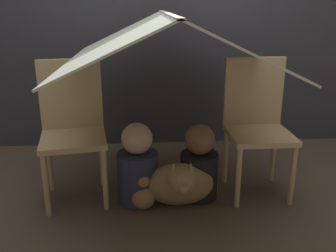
{
  "coord_description": "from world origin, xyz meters",
  "views": [
    {
      "loc": [
        -0.16,
        -2.21,
        1.32
      ],
      "look_at": [
        0.0,
        0.17,
        0.52
      ],
      "focal_mm": 40.0,
      "sensor_mm": 36.0,
      "label": 1
    }
  ],
  "objects_px": {
    "chair_left": "(73,125)",
    "chair_right": "(257,121)",
    "dog": "(180,183)",
    "person_front": "(138,168)",
    "person_second": "(199,165)"
  },
  "relations": [
    {
      "from": "chair_left",
      "to": "dog",
      "type": "xyz_separation_m",
      "value": [
        0.71,
        -0.24,
        -0.35
      ]
    },
    {
      "from": "chair_left",
      "to": "chair_right",
      "type": "bearing_deg",
      "value": -8.89
    },
    {
      "from": "chair_left",
      "to": "chair_right",
      "type": "relative_size",
      "value": 1.0
    },
    {
      "from": "chair_left",
      "to": "person_front",
      "type": "xyz_separation_m",
      "value": [
        0.44,
        -0.14,
        -0.27
      ]
    },
    {
      "from": "chair_right",
      "to": "person_front",
      "type": "distance_m",
      "value": 0.9
    },
    {
      "from": "person_front",
      "to": "dog",
      "type": "distance_m",
      "value": 0.3
    },
    {
      "from": "chair_left",
      "to": "dog",
      "type": "height_order",
      "value": "chair_left"
    },
    {
      "from": "chair_right",
      "to": "person_second",
      "type": "xyz_separation_m",
      "value": [
        -0.42,
        -0.11,
        -0.28
      ]
    },
    {
      "from": "dog",
      "to": "chair_left",
      "type": "bearing_deg",
      "value": 161.19
    },
    {
      "from": "chair_left",
      "to": "person_front",
      "type": "bearing_deg",
      "value": -26.76
    },
    {
      "from": "person_second",
      "to": "chair_right",
      "type": "bearing_deg",
      "value": 14.34
    },
    {
      "from": "person_front",
      "to": "chair_left",
      "type": "bearing_deg",
      "value": 162.18
    },
    {
      "from": "dog",
      "to": "person_second",
      "type": "bearing_deg",
      "value": 42.47
    },
    {
      "from": "chair_right",
      "to": "person_front",
      "type": "height_order",
      "value": "chair_right"
    },
    {
      "from": "chair_left",
      "to": "chair_right",
      "type": "height_order",
      "value": "same"
    }
  ]
}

